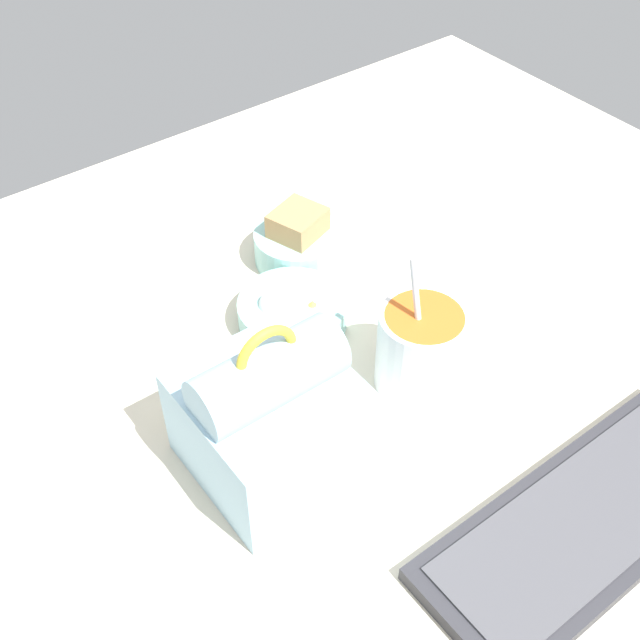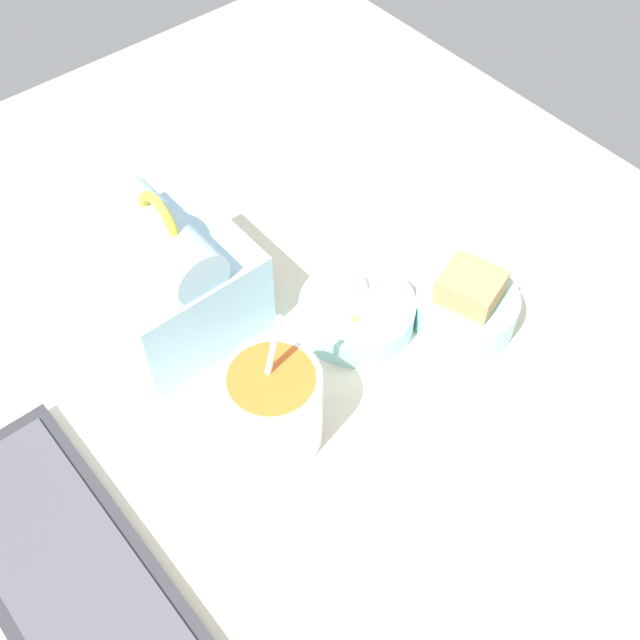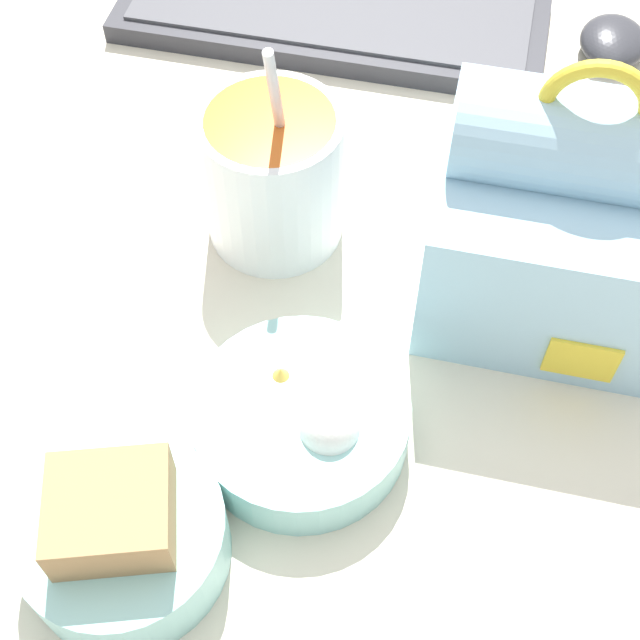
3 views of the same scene
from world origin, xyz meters
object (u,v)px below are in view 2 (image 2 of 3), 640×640
at_px(lunch_bag, 172,278).
at_px(soup_cup, 274,406).
at_px(keyboard, 74,583).
at_px(bento_bowl_sandwich, 467,305).
at_px(bento_bowl_snacks, 357,311).

distance_m(lunch_bag, soup_cup, 0.20).
bearing_deg(keyboard, soup_cup, -87.62).
bearing_deg(lunch_bag, keyboard, 129.08).
height_order(keyboard, bento_bowl_sandwich, bento_bowl_sandwich).
relative_size(bento_bowl_sandwich, bento_bowl_snacks, 0.88).
xyz_separation_m(keyboard, lunch_bag, (0.21, -0.26, 0.06)).
bearing_deg(bento_bowl_sandwich, bento_bowl_snacks, 50.76).
relative_size(keyboard, lunch_bag, 1.94).
bearing_deg(bento_bowl_snacks, bento_bowl_sandwich, -129.24).
bearing_deg(bento_bowl_sandwich, soup_cup, 85.44).
bearing_deg(soup_cup, lunch_bag, -2.64).
distance_m(keyboard, bento_bowl_sandwich, 0.51).
height_order(soup_cup, bento_bowl_snacks, soup_cup).
distance_m(soup_cup, bento_bowl_snacks, 0.18).
bearing_deg(bento_bowl_snacks, lunch_bag, 48.85).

